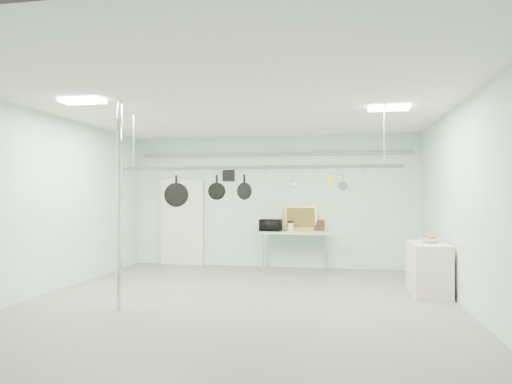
% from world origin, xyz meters
% --- Properties ---
extents(floor, '(8.00, 8.00, 0.00)m').
position_xyz_m(floor, '(0.00, 0.00, 0.00)').
color(floor, gray).
rests_on(floor, ground).
extents(ceiling, '(7.00, 8.00, 0.02)m').
position_xyz_m(ceiling, '(0.00, 0.00, 3.19)').
color(ceiling, silver).
rests_on(ceiling, back_wall).
extents(back_wall, '(7.00, 0.02, 3.20)m').
position_xyz_m(back_wall, '(0.00, 3.99, 1.60)').
color(back_wall, silver).
rests_on(back_wall, floor).
extents(right_wall, '(0.02, 8.00, 3.20)m').
position_xyz_m(right_wall, '(3.49, 0.00, 1.60)').
color(right_wall, silver).
rests_on(right_wall, floor).
extents(door, '(1.10, 0.10, 2.20)m').
position_xyz_m(door, '(-2.30, 3.94, 1.05)').
color(door, silver).
rests_on(door, floor).
extents(wall_vent, '(0.30, 0.04, 0.30)m').
position_xyz_m(wall_vent, '(-1.10, 3.97, 2.25)').
color(wall_vent, black).
rests_on(wall_vent, back_wall).
extents(conduit_pipe, '(6.60, 0.07, 0.07)m').
position_xyz_m(conduit_pipe, '(0.00, 3.90, 2.75)').
color(conduit_pipe, gray).
rests_on(conduit_pipe, back_wall).
extents(chrome_pole, '(0.08, 0.08, 3.20)m').
position_xyz_m(chrome_pole, '(-1.70, -0.60, 1.60)').
color(chrome_pole, silver).
rests_on(chrome_pole, floor).
extents(prep_table, '(1.60, 0.70, 0.91)m').
position_xyz_m(prep_table, '(0.60, 3.60, 0.83)').
color(prep_table, '#ACCAB9').
rests_on(prep_table, floor).
extents(side_cabinet, '(0.60, 1.20, 0.90)m').
position_xyz_m(side_cabinet, '(3.15, 1.40, 0.45)').
color(side_cabinet, silver).
rests_on(side_cabinet, floor).
extents(pot_rack, '(4.80, 0.06, 1.00)m').
position_xyz_m(pot_rack, '(0.20, 0.30, 2.23)').
color(pot_rack, '#B7B7BC').
rests_on(pot_rack, ceiling).
extents(light_panel_left, '(0.65, 0.30, 0.05)m').
position_xyz_m(light_panel_left, '(-2.20, -0.80, 3.16)').
color(light_panel_left, white).
rests_on(light_panel_left, ceiling).
extents(light_panel_right, '(0.65, 0.30, 0.05)m').
position_xyz_m(light_panel_right, '(2.40, 0.60, 3.16)').
color(light_panel_right, white).
rests_on(light_panel_right, ceiling).
extents(microwave, '(0.52, 0.37, 0.28)m').
position_xyz_m(microwave, '(0.02, 3.55, 1.04)').
color(microwave, black).
rests_on(microwave, prep_table).
extents(coffee_canister, '(0.16, 0.16, 0.20)m').
position_xyz_m(coffee_canister, '(0.49, 3.60, 1.00)').
color(coffee_canister, white).
rests_on(coffee_canister, prep_table).
extents(painting_large, '(0.79, 0.20, 0.58)m').
position_xyz_m(painting_large, '(0.70, 3.90, 1.20)').
color(painting_large, gold).
rests_on(painting_large, prep_table).
extents(painting_small, '(0.30, 0.08, 0.25)m').
position_xyz_m(painting_small, '(1.12, 3.90, 1.03)').
color(painting_small, '#381E13').
rests_on(painting_small, prep_table).
extents(fruit_bowl, '(0.44, 0.44, 0.08)m').
position_xyz_m(fruit_bowl, '(3.19, 1.45, 0.94)').
color(fruit_bowl, silver).
rests_on(fruit_bowl, side_cabinet).
extents(skillet_left, '(0.41, 0.14, 0.54)m').
position_xyz_m(skillet_left, '(-1.12, 0.30, 1.82)').
color(skillet_left, black).
rests_on(skillet_left, pot_rack).
extents(skillet_mid, '(0.29, 0.12, 0.40)m').
position_xyz_m(skillet_mid, '(-0.41, 0.30, 1.88)').
color(skillet_mid, black).
rests_on(skillet_mid, pot_rack).
extents(skillet_right, '(0.29, 0.16, 0.39)m').
position_xyz_m(skillet_right, '(0.06, 0.30, 1.89)').
color(skillet_right, black).
rests_on(skillet_right, pot_rack).
extents(whisk, '(0.18, 0.18, 0.33)m').
position_xyz_m(whisk, '(0.86, 0.30, 1.92)').
color(whisk, silver).
rests_on(whisk, pot_rack).
extents(grater, '(0.08, 0.03, 0.20)m').
position_xyz_m(grater, '(1.46, 0.30, 1.99)').
color(grater, gold).
rests_on(grater, pot_rack).
extents(saucepan, '(0.18, 0.14, 0.28)m').
position_xyz_m(saucepan, '(1.67, 0.30, 1.95)').
color(saucepan, silver).
rests_on(saucepan, pot_rack).
extents(fruit_cluster, '(0.24, 0.24, 0.09)m').
position_xyz_m(fruit_cluster, '(3.19, 1.45, 0.98)').
color(fruit_cluster, '#A0220E').
rests_on(fruit_cluster, fruit_bowl).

